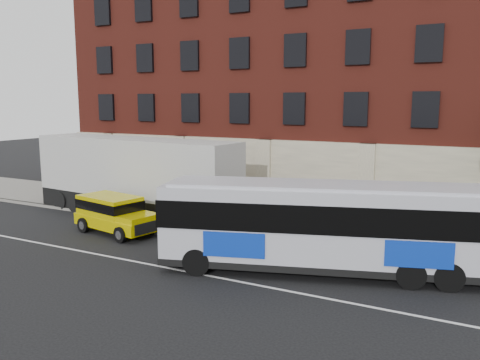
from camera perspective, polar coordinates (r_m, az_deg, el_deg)
The scene contains 9 objects.
ground at distance 19.78m, azimuth -12.06°, elevation -9.84°, with size 120.00×120.00×0.00m, color black.
sidewalk at distance 26.97m, azimuth 0.32°, elevation -4.35°, with size 60.00×6.00×0.15m, color gray.
kerb at distance 24.44m, azimuth -2.96°, elevation -5.79°, with size 60.00×0.25×0.15m, color gray.
lane_line at distance 20.14m, azimuth -11.13°, elevation -9.44°, with size 60.00×0.12×0.01m, color silver.
building at distance 33.48m, azimuth 6.75°, elevation 11.15°, with size 30.00×12.10×15.00m.
sign_pole at distance 29.44m, azimuth -17.18°, elevation -0.89°, with size 0.30×0.20×2.50m.
city_bus at distance 18.51m, azimuth 10.10°, elevation -5.06°, with size 12.56×6.25×3.38m.
yellow_suv at distance 24.73m, azimuth -14.44°, elevation -3.61°, with size 4.83×2.69×1.80m.
shipping_container at distance 27.94m, azimuth -12.16°, elevation 0.25°, with size 13.23×3.84×4.35m.
Camera 1 is at (12.17, -14.24, 6.35)m, focal length 36.78 mm.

